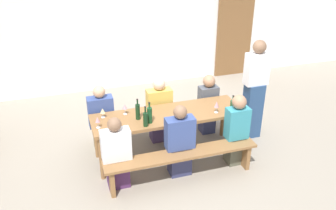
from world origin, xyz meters
The scene contains 22 objects.
ground_plane centered at (0.00, 0.00, 0.00)m, with size 24.00×24.00×0.00m, color gray.
back_wall centered at (0.00, 3.04, 1.60)m, with size 14.00×0.20×3.20m, color white.
wooden_door centered at (2.60, 2.90, 1.05)m, with size 0.90×0.06×2.10m, color brown.
tasting_table centered at (0.00, 0.00, 0.67)m, with size 2.35×0.70×0.75m.
bench_near centered at (0.00, -0.65, 0.36)m, with size 2.25×0.30×0.45m.
bench_far centered at (0.00, 0.65, 0.36)m, with size 2.25×0.30×0.45m.
wine_bottle_0 centered at (-0.42, -0.26, 0.86)m, with size 0.07×0.07×0.31m.
wine_bottle_1 centered at (-0.48, -0.02, 0.88)m, with size 0.07×0.07×0.33m.
wine_bottle_2 centered at (-0.34, -0.18, 0.88)m, with size 0.08×0.08×0.33m.
wine_bottle_3 centered at (0.95, -0.28, 0.86)m, with size 0.07×0.07×0.30m.
wine_glass_0 centered at (-0.87, -0.11, 0.85)m, with size 0.07×0.07×0.14m.
wine_glass_1 centered at (-0.97, 0.19, 0.86)m, with size 0.08×0.08×0.15m.
wine_glass_2 centered at (-0.63, 0.19, 0.87)m, with size 0.08×0.08×0.17m.
wine_glass_3 centered at (0.72, -0.19, 0.89)m, with size 0.07×0.07×0.19m.
wine_glass_4 centered at (-1.08, -0.10, 0.88)m, with size 0.07×0.07×0.17m.
seated_guest_near_0 centered at (-0.90, -0.50, 0.51)m, with size 0.40×0.24×1.08m.
seated_guest_near_1 centered at (0.02, -0.50, 0.53)m, with size 0.42×0.24×1.12m.
seated_guest_near_2 centered at (0.93, -0.50, 0.56)m, with size 0.34×0.24×1.15m.
seated_guest_far_0 centered at (-0.96, 0.50, 0.53)m, with size 0.40×0.24×1.13m.
seated_guest_far_1 centered at (0.01, 0.50, 0.54)m, with size 0.42×0.24×1.14m.
seated_guest_far_2 centered at (0.89, 0.50, 0.53)m, with size 0.33×0.24×1.09m.
standing_host centered at (1.57, 0.14, 0.85)m, with size 0.38×0.24×1.73m.
Camera 1 is at (-1.48, -4.62, 3.32)m, focal length 38.32 mm.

